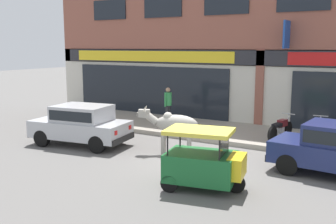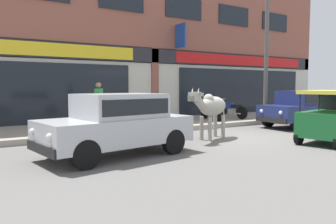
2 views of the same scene
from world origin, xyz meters
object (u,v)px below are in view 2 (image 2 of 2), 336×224
Objects in this scene: utility_pole at (266,59)px; motorcycle_1 at (231,110)px; pedestrian at (99,99)px; car_1 at (118,121)px; motorcycle_0 at (211,111)px; auto_rickshaw at (329,121)px; cow at (211,107)px; car_0 at (304,107)px.

motorcycle_1 is at bearing 127.56° from utility_pole.
utility_pole is (0.91, -1.19, 2.26)m from motorcycle_1.
car_1 is at bearing -104.48° from pedestrian.
motorcycle_0 is 0.99× the size of motorcycle_1.
motorcycle_0 is at bearing 86.21° from auto_rickshaw.
cow is 0.55× the size of car_0.
pedestrian is at bearing 156.78° from car_0.
car_1 is (-3.43, -0.72, -0.19)m from cow.
car_0 and car_1 have the same top height.
car_0 is 3.22m from motorcycle_1.
motorcycle_1 is 0.34× the size of utility_pole.
cow is at bearing -175.99° from car_0.
motorcycle_0 is at bearing 32.95° from car_1.
motorcycle_0 is (6.10, 3.95, -0.25)m from car_1.
utility_pole is at bearing 19.24° from car_1.
pedestrian reaches higher than motorcycle_0.
utility_pole is (8.31, 2.90, 2.01)m from car_1.
pedestrian is (-4.63, 5.95, 0.50)m from auto_rickshaw.
auto_rickshaw is at bearing -119.33° from utility_pole.
car_1 is 5.97m from auto_rickshaw.
motorcycle_1 is (3.97, 3.37, -0.44)m from cow.
car_0 is 1.75× the size of auto_rickshaw.
cow is 5.65m from utility_pole.
motorcycle_0 is at bearing 154.56° from utility_pole.
car_1 is 9.03m from utility_pole.
car_1 is 2.09× the size of motorcycle_0.
car_1 is 1.78× the size of auto_rickshaw.
auto_rickshaw is (2.30, -2.42, -0.35)m from cow.
car_0 is at bearing -23.22° from pedestrian.
car_0 is at bearing 45.07° from auto_rickshaw.
car_1 is 2.35× the size of pedestrian.
utility_pole is at bearing -52.44° from motorcycle_1.
cow is at bearing 133.51° from auto_rickshaw.
motorcycle_0 and motorcycle_1 have the same top height.
cow is 5.22m from motorcycle_1.
cow is 4.22m from motorcycle_0.
car_0 is at bearing -69.95° from motorcycle_1.
auto_rickshaw is 7.55m from pedestrian.
auto_rickshaw is 5.70m from utility_pole.
cow is at bearing -129.60° from motorcycle_0.
pedestrian is at bearing 169.40° from utility_pole.
motorcycle_0 is (-2.40, 2.87, -0.25)m from car_0.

